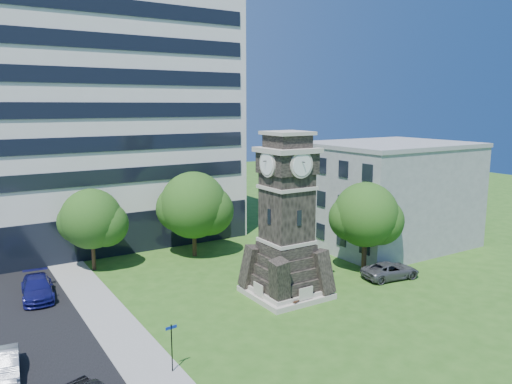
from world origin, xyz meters
TOP-DOWN VIEW (x-y plane):
  - ground at (0.00, 0.00)m, footprint 160.00×160.00m
  - sidewalk at (-9.50, 5.00)m, footprint 3.00×70.00m
  - clock_tower at (3.00, 2.00)m, footprint 5.40×5.40m
  - office_tall at (-3.20, 25.84)m, footprint 26.20×15.11m
  - office_low at (19.97, 8.00)m, footprint 15.20×12.20m
  - car_street_mid at (-16.10, 0.55)m, footprint 1.71×3.92m
  - car_street_north at (-12.90, 11.24)m, footprint 2.66×5.43m
  - car_east_lot at (12.37, 0.36)m, footprint 5.15×2.99m
  - park_bench at (2.83, -0.01)m, footprint 2.07×0.55m
  - street_sign at (-8.54, -3.80)m, footprint 0.65×0.06m
  - tree_nw at (-7.64, 15.49)m, footprint 5.68×5.16m
  - tree_nc at (1.48, 14.58)m, footprint 6.86×6.23m
  - tree_ne at (4.99, 19.07)m, footprint 4.09×3.72m
  - tree_east at (11.75, 2.73)m, footprint 6.01×5.47m

SIDE VIEW (x-z plane):
  - ground at x=0.00m, z-range 0.00..0.00m
  - sidewalk at x=-9.50m, z-range 0.00..0.06m
  - park_bench at x=2.83m, z-range 0.03..1.10m
  - car_street_mid at x=-16.10m, z-range 0.00..1.25m
  - car_east_lot at x=12.37m, z-range 0.00..1.35m
  - car_street_north at x=-12.90m, z-range 0.00..1.52m
  - street_sign at x=-8.54m, z-range 0.34..3.04m
  - tree_ne at x=4.99m, z-range 0.62..5.86m
  - tree_nw at x=-7.64m, z-range 0.79..7.90m
  - tree_nc at x=1.48m, z-range 0.70..8.71m
  - tree_east at x=11.75m, z-range 0.93..8.68m
  - office_low at x=19.97m, z-range 0.01..10.41m
  - clock_tower at x=3.00m, z-range -0.83..11.39m
  - office_tall at x=-3.20m, z-range -0.08..28.52m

